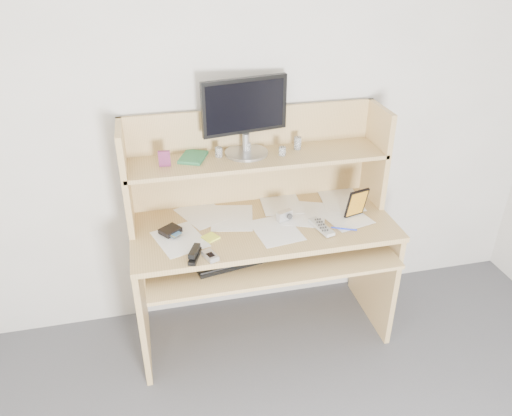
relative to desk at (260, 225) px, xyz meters
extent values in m
cube|color=silver|center=(0.00, 0.24, 0.56)|extent=(3.60, 0.04, 2.50)
cube|color=tan|center=(0.00, -0.08, 0.04)|extent=(1.40, 0.60, 0.03)
cube|color=tan|center=(-0.68, -0.08, -0.33)|extent=(0.03, 0.56, 0.72)
cube|color=tan|center=(0.68, -0.08, -0.33)|extent=(0.03, 0.56, 0.72)
cube|color=tan|center=(0.00, 0.20, -0.36)|extent=(1.34, 0.02, 0.41)
cube|color=tan|center=(0.00, -0.20, -0.05)|extent=(1.28, 0.55, 0.02)
cube|color=tan|center=(0.00, 0.21, 0.33)|extent=(1.40, 0.02, 0.55)
cube|color=tan|center=(-0.68, 0.07, 0.33)|extent=(0.03, 0.30, 0.55)
cube|color=tan|center=(0.68, 0.07, 0.33)|extent=(0.03, 0.30, 0.55)
cube|color=tan|center=(0.00, 0.07, 0.38)|extent=(1.38, 0.30, 0.02)
cube|color=white|center=(0.00, -0.08, 0.06)|extent=(1.32, 0.54, 0.01)
cube|color=black|center=(-0.18, -0.24, -0.03)|extent=(0.45, 0.23, 0.02)
cube|color=black|center=(-0.18, -0.24, -0.02)|extent=(0.42, 0.22, 0.01)
cube|color=#A9AAA4|center=(0.28, -0.20, 0.07)|extent=(0.09, 0.19, 0.02)
cube|color=silver|center=(-0.32, -0.33, 0.07)|extent=(0.08, 0.10, 0.02)
cube|color=black|center=(-0.39, -0.31, 0.08)|extent=(0.08, 0.14, 0.04)
cube|color=black|center=(-0.49, -0.06, 0.07)|extent=(0.13, 0.12, 0.02)
cube|color=#EAEE3E|center=(-0.30, -0.16, 0.06)|extent=(0.10, 0.10, 0.01)
cube|color=#BBBBBD|center=(0.12, -0.07, 0.09)|extent=(0.09, 0.06, 0.05)
cube|color=black|center=(0.51, -0.13, 0.15)|extent=(0.12, 0.04, 0.17)
cylinder|color=#192DC0|center=(0.40, -0.24, 0.07)|extent=(0.13, 0.06, 0.01)
cube|color=maroon|center=(-0.48, 0.05, 0.43)|extent=(0.06, 0.02, 0.08)
cube|color=#388C51|center=(-0.33, 0.11, 0.39)|extent=(0.18, 0.20, 0.02)
cylinder|color=black|center=(-0.20, 0.11, 0.41)|extent=(0.04, 0.04, 0.05)
cylinder|color=white|center=(-0.04, 0.12, 0.42)|extent=(0.05, 0.05, 0.06)
cylinder|color=black|center=(0.13, 0.05, 0.41)|extent=(0.04, 0.04, 0.05)
cylinder|color=white|center=(0.24, 0.11, 0.42)|extent=(0.04, 0.04, 0.07)
cylinder|color=#AAAAAF|center=(-0.05, 0.11, 0.39)|extent=(0.23, 0.23, 0.01)
cylinder|color=#AAAAAF|center=(-0.05, 0.12, 0.45)|extent=(0.04, 0.04, 0.10)
cube|color=black|center=(-0.05, 0.14, 0.64)|extent=(0.46, 0.11, 0.29)
cube|color=black|center=(-0.05, 0.12, 0.64)|extent=(0.42, 0.08, 0.25)
camera|label=1|loc=(-0.55, -2.29, 1.44)|focal=35.00mm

